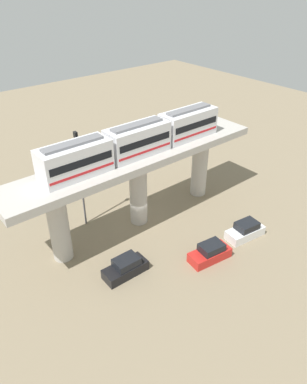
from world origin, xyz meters
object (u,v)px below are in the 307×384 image
at_px(signal_post, 81,176).
at_px(train, 137,140).
at_px(parked_car_red, 210,253).
at_px(tree_near_viaduct, 59,169).
at_px(parked_car_black, 126,268).
at_px(parked_car_white, 245,231).

bearing_deg(signal_post, train, 55.27).
relative_size(parked_car_red, tree_near_viaduct, 0.84).
distance_m(parked_car_red, parked_car_black, 8.34).
height_order(parked_car_black, signal_post, signal_post).
distance_m(train, parked_car_black, 12.39).
bearing_deg(train, parked_car_red, 8.86).
bearing_deg(parked_car_red, parked_car_black, -107.28).
bearing_deg(train, parked_car_black, -46.24).
distance_m(parked_car_black, tree_near_viaduct, 16.42).
distance_m(train, tree_near_viaduct, 12.56).
bearing_deg(tree_near_viaduct, parked_car_white, 29.60).
bearing_deg(parked_car_white, tree_near_viaduct, -142.46).
xyz_separation_m(parked_car_white, tree_near_viaduct, (-19.56, -11.11, 3.10)).
bearing_deg(parked_car_red, train, -163.07).
height_order(train, parked_car_red, train).
relative_size(parked_car_white, parked_car_black, 1.04).
relative_size(parked_car_black, tree_near_viaduct, 0.81).
relative_size(parked_car_red, signal_post, 0.40).
height_order(parked_car_white, parked_car_black, same).
bearing_deg(parked_car_red, parked_car_white, 98.32).
height_order(train, parked_car_black, train).
bearing_deg(parked_car_black, signal_post, 173.96).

